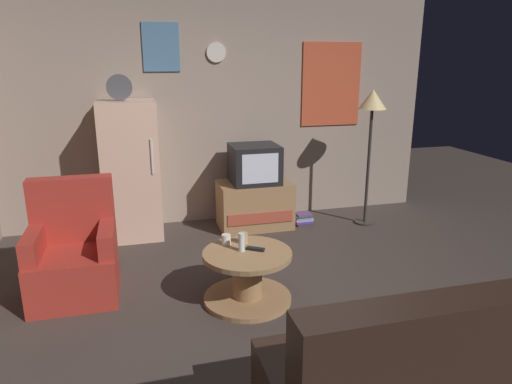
# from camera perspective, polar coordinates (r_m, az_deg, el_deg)

# --- Properties ---
(ground_plane) EXTENTS (12.00, 12.00, 0.00)m
(ground_plane) POSITION_cam_1_polar(r_m,az_deg,el_deg) (3.70, 3.14, -15.08)
(ground_plane) COLOR #3D332D
(wall_with_art) EXTENTS (5.20, 0.12, 2.74)m
(wall_with_art) POSITION_cam_1_polar(r_m,az_deg,el_deg) (5.58, -4.44, 10.43)
(wall_with_art) COLOR gray
(wall_with_art) RESTS_ON ground_plane
(fridge) EXTENTS (0.60, 0.62, 1.77)m
(fridge) POSITION_cam_1_polar(r_m,az_deg,el_deg) (5.22, -15.18, 2.65)
(fridge) COLOR beige
(fridge) RESTS_ON ground_plane
(tv_stand) EXTENTS (0.84, 0.53, 0.54)m
(tv_stand) POSITION_cam_1_polar(r_m,az_deg,el_deg) (5.44, -0.17, -1.57)
(tv_stand) COLOR #9E754C
(tv_stand) RESTS_ON ground_plane
(crt_tv) EXTENTS (0.54, 0.51, 0.44)m
(crt_tv) POSITION_cam_1_polar(r_m,az_deg,el_deg) (5.31, -0.18, 3.48)
(crt_tv) COLOR black
(crt_tv) RESTS_ON tv_stand
(standing_lamp) EXTENTS (0.32, 0.32, 1.59)m
(standing_lamp) POSITION_cam_1_polar(r_m,az_deg,el_deg) (5.50, 14.11, 9.76)
(standing_lamp) COLOR #332D28
(standing_lamp) RESTS_ON ground_plane
(coffee_table) EXTENTS (0.72, 0.72, 0.43)m
(coffee_table) POSITION_cam_1_polar(r_m,az_deg,el_deg) (3.81, -1.07, -10.36)
(coffee_table) COLOR #9E754C
(coffee_table) RESTS_ON ground_plane
(wine_glass) EXTENTS (0.05, 0.05, 0.15)m
(wine_glass) POSITION_cam_1_polar(r_m,az_deg,el_deg) (3.72, -1.80, -6.19)
(wine_glass) COLOR silver
(wine_glass) RESTS_ON coffee_table
(mug_ceramic_white) EXTENTS (0.08, 0.08, 0.09)m
(mug_ceramic_white) POSITION_cam_1_polar(r_m,az_deg,el_deg) (3.85, -3.70, -5.88)
(mug_ceramic_white) COLOR silver
(mug_ceramic_white) RESTS_ON coffee_table
(mug_ceramic_tan) EXTENTS (0.08, 0.08, 0.09)m
(mug_ceramic_tan) POSITION_cam_1_polar(r_m,az_deg,el_deg) (3.88, -1.56, -5.67)
(mug_ceramic_tan) COLOR tan
(mug_ceramic_tan) RESTS_ON coffee_table
(remote_control) EXTENTS (0.15, 0.12, 0.02)m
(remote_control) POSITION_cam_1_polar(r_m,az_deg,el_deg) (3.75, -0.09, -7.03)
(remote_control) COLOR black
(remote_control) RESTS_ON coffee_table
(armchair) EXTENTS (0.68, 0.68, 0.96)m
(armchair) POSITION_cam_1_polar(r_m,az_deg,el_deg) (4.17, -21.50, -7.30)
(armchair) COLOR #A52D23
(armchair) RESTS_ON ground_plane
(couch) EXTENTS (1.70, 0.80, 0.92)m
(couch) POSITION_cam_1_polar(r_m,az_deg,el_deg) (2.74, 20.92, -20.83)
(couch) COLOR black
(couch) RESTS_ON ground_plane
(book_stack) EXTENTS (0.22, 0.16, 0.14)m
(book_stack) POSITION_cam_1_polar(r_m,az_deg,el_deg) (5.57, 5.85, -3.34)
(book_stack) COLOR #50333C
(book_stack) RESTS_ON ground_plane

